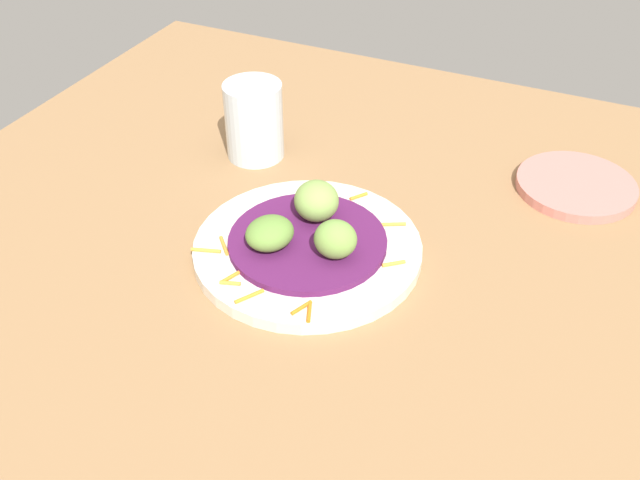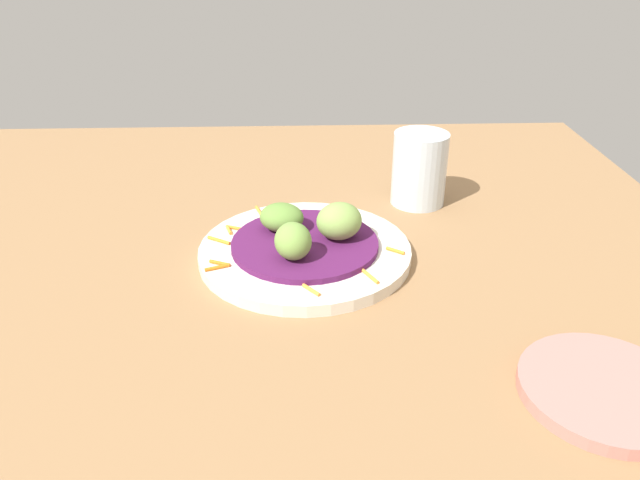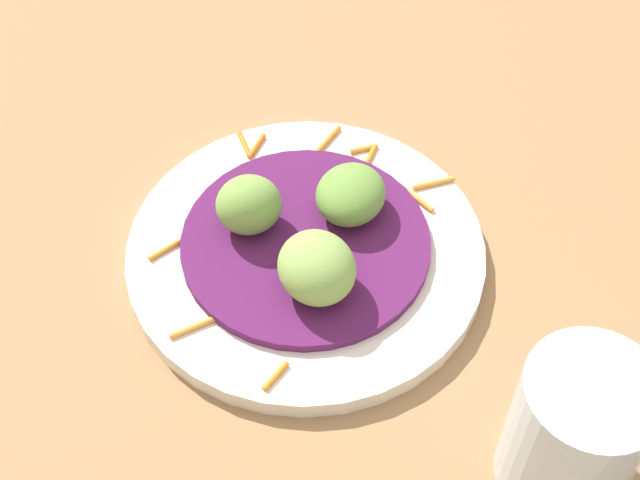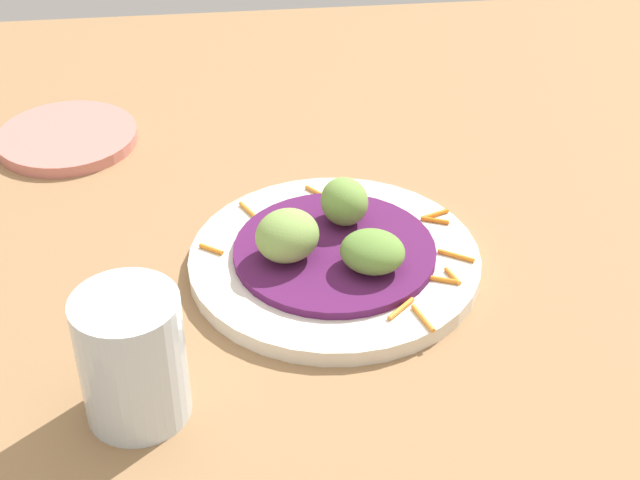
{
  "view_description": "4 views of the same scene",
  "coord_description": "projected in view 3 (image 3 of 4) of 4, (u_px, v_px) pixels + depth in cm",
  "views": [
    {
      "loc": [
        23.46,
        -52.85,
        53.42
      ],
      "look_at": [
        -1.91,
        2.72,
        5.35
      ],
      "focal_mm": 41.07,
      "sensor_mm": 36.0,
      "label": 1
    },
    {
      "loc": [
        60.87,
        3.13,
        38.93
      ],
      "look_at": [
        -3.33,
        5.55,
        4.59
      ],
      "focal_mm": 34.91,
      "sensor_mm": 36.0,
      "label": 2
    },
    {
      "loc": [
        -5.0,
        43.05,
        52.88
      ],
      "look_at": [
        -4.9,
        4.75,
        5.34
      ],
      "focal_mm": 50.61,
      "sensor_mm": 36.0,
      "label": 3
    },
    {
      "loc": [
        -69.5,
        12.52,
        52.34
      ],
      "look_at": [
        -3.14,
        4.94,
        4.57
      ],
      "focal_mm": 53.63,
      "sensor_mm": 36.0,
      "label": 4
    }
  ],
  "objects": [
    {
      "name": "table_surface",
      "position": [
        255.0,
        227.0,
        0.67
      ],
      "size": [
        110.0,
        110.0,
        2.0
      ],
      "primitive_type": "cube",
      "color": "#936D47",
      "rests_on": "ground"
    },
    {
      "name": "main_plate",
      "position": [
        306.0,
        253.0,
        0.64
      ],
      "size": [
        25.2,
        25.2,
        1.44
      ],
      "primitive_type": "cylinder",
      "color": "silver",
      "rests_on": "table_surface"
    },
    {
      "name": "cabbage_bed",
      "position": [
        306.0,
        243.0,
        0.63
      ],
      "size": [
        17.46,
        17.46,
        0.74
      ],
      "primitive_type": "cylinder",
      "color": "#51194C",
      "rests_on": "main_plate"
    },
    {
      "name": "carrot_garnish",
      "position": [
        309.0,
        203.0,
        0.65
      ],
      "size": [
        22.0,
        23.41,
        0.4
      ],
      "color": "orange",
      "rests_on": "main_plate"
    },
    {
      "name": "guac_scoop_left",
      "position": [
        248.0,
        205.0,
        0.62
      ],
      "size": [
        5.38,
        5.07,
        4.23
      ],
      "primitive_type": "ellipsoid",
      "rotation": [
        0.0,
        0.0,
        4.94
      ],
      "color": "#759E47",
      "rests_on": "cabbage_bed"
    },
    {
      "name": "guac_scoop_center",
      "position": [
        317.0,
        268.0,
        0.58
      ],
      "size": [
        7.04,
        7.24,
        4.36
      ],
      "primitive_type": "ellipsoid",
      "rotation": [
        0.0,
        0.0,
        2.07
      ],
      "color": "#84A851",
      "rests_on": "cabbage_bed"
    },
    {
      "name": "guac_scoop_right",
      "position": [
        351.0,
        194.0,
        0.63
      ],
      "size": [
        6.59,
        6.89,
        3.3
      ],
      "primitive_type": "ellipsoid",
      "rotation": [
        0.0,
        0.0,
        1.17
      ],
      "color": "olive",
      "rests_on": "cabbage_bed"
    },
    {
      "name": "water_glass",
      "position": [
        575.0,
        433.0,
        0.5
      ],
      "size": [
        7.55,
        7.55,
        10.14
      ],
      "primitive_type": "cylinder",
      "color": "silver",
      "rests_on": "table_surface"
    }
  ]
}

